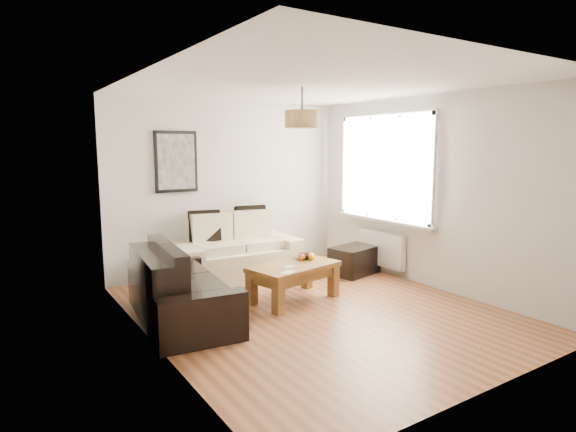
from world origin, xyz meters
TOP-DOWN VIEW (x-y plane):
  - floor at (0.00, 0.00)m, footprint 4.50×4.50m
  - ceiling at (0.00, 0.00)m, footprint 3.80×4.50m
  - wall_back at (0.00, 2.25)m, footprint 3.80×0.04m
  - wall_front at (0.00, -2.25)m, footprint 3.80×0.04m
  - wall_left at (-1.90, 0.00)m, footprint 0.04×4.50m
  - wall_right at (1.90, 0.00)m, footprint 0.04×4.50m
  - window_bay at (1.86, 0.80)m, footprint 0.14×1.90m
  - radiator at (1.82, 0.80)m, footprint 0.10×0.90m
  - poster at (-0.85, 2.22)m, footprint 0.62×0.04m
  - pendant_shade at (0.00, 0.30)m, footprint 0.40×0.40m
  - loveseat_cream at (-0.14, 1.78)m, footprint 1.83×1.07m
  - sofa_leather at (-1.43, 0.57)m, footprint 1.07×1.89m
  - coffee_table at (-0.01, 0.45)m, footprint 1.23×0.83m
  - ottoman at (1.45, 0.99)m, footprint 0.82×0.62m
  - cushion_left at (-0.54, 2.00)m, footprint 0.47×0.25m
  - cushion_right at (0.23, 2.00)m, footprint 0.49×0.24m
  - fruit_bowl at (0.29, 0.64)m, footprint 0.27×0.27m
  - orange_a at (0.29, 0.50)m, footprint 0.10×0.10m
  - orange_b at (0.34, 0.55)m, footprint 0.10×0.10m
  - orange_c at (0.20, 0.58)m, footprint 0.08×0.08m
  - papers at (-0.28, 0.17)m, footprint 0.21×0.18m

SIDE VIEW (x-z plane):
  - floor at x=0.00m, z-range 0.00..0.00m
  - ottoman at x=1.45m, z-range 0.00..0.42m
  - coffee_table at x=-0.01m, z-range 0.00..0.46m
  - radiator at x=1.82m, z-range 0.12..0.64m
  - sofa_leather at x=-1.43m, z-range 0.00..0.78m
  - loveseat_cream at x=-0.14m, z-range 0.00..0.88m
  - papers at x=-0.28m, z-range 0.46..0.47m
  - fruit_bowl at x=0.29m, z-range 0.46..0.52m
  - orange_a at x=0.29m, z-range 0.46..0.54m
  - orange_b at x=0.34m, z-range 0.45..0.55m
  - orange_c at x=0.20m, z-range 0.46..0.54m
  - cushion_left at x=-0.54m, z-range 0.55..1.00m
  - cushion_right at x=0.23m, z-range 0.55..1.02m
  - wall_back at x=0.00m, z-range 0.00..2.60m
  - wall_front at x=0.00m, z-range 0.00..2.60m
  - wall_left at x=-1.90m, z-range 0.00..2.60m
  - wall_right at x=1.90m, z-range 0.00..2.60m
  - window_bay at x=1.86m, z-range 0.80..2.40m
  - poster at x=-0.85m, z-range 1.26..2.13m
  - pendant_shade at x=0.00m, z-range 2.13..2.33m
  - ceiling at x=0.00m, z-range 2.60..2.60m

